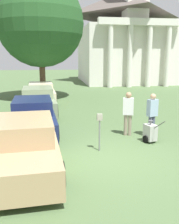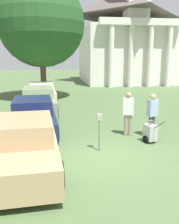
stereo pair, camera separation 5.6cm
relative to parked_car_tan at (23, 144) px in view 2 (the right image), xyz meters
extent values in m
plane|color=#4C663D|center=(2.57, 0.26, -0.68)|extent=(120.00, 120.00, 0.00)
cube|color=tan|center=(0.00, 0.04, -0.14)|extent=(2.20, 5.07, 0.71)
cube|color=tan|center=(0.01, -0.15, 0.51)|extent=(1.79, 2.18, 0.58)
cylinder|color=black|center=(0.82, 1.64, -0.33)|extent=(0.22, 0.70, 0.69)
cylinder|color=black|center=(1.02, -1.43, -0.33)|extent=(0.22, 0.70, 0.69)
cube|color=#19234C|center=(0.00, 3.65, -0.13)|extent=(2.09, 5.25, 0.71)
cube|color=#19234C|center=(0.01, 3.45, 0.50)|extent=(1.68, 2.26, 0.56)
cylinder|color=black|center=(-0.97, 5.19, -0.33)|extent=(0.22, 0.70, 0.69)
cylinder|color=black|center=(0.75, 5.30, -0.33)|extent=(0.22, 0.70, 0.69)
cylinder|color=black|center=(-0.76, 2.01, -0.33)|extent=(0.22, 0.70, 0.69)
cylinder|color=black|center=(0.96, 2.12, -0.33)|extent=(0.22, 0.70, 0.69)
cube|color=gray|center=(0.00, 7.38, -0.09)|extent=(2.17, 5.39, 0.77)
cube|color=gray|center=(0.01, 7.17, 0.56)|extent=(1.75, 2.32, 0.52)
cylinder|color=black|center=(-1.00, 8.96, -0.31)|extent=(0.23, 0.75, 0.74)
cylinder|color=black|center=(0.78, 9.07, -0.31)|extent=(0.23, 0.75, 0.74)
cylinder|color=black|center=(-0.79, 5.69, -0.31)|extent=(0.23, 0.75, 0.74)
cylinder|color=black|center=(1.00, 5.80, -0.31)|extent=(0.23, 0.75, 0.74)
cube|color=beige|center=(0.00, 10.98, -0.10)|extent=(2.13, 5.38, 0.75)
cube|color=beige|center=(0.01, 10.77, 0.50)|extent=(1.72, 2.31, 0.46)
cylinder|color=black|center=(-0.99, 12.55, -0.32)|extent=(0.23, 0.73, 0.72)
cylinder|color=black|center=(0.77, 12.67, -0.32)|extent=(0.23, 0.73, 0.72)
cylinder|color=black|center=(-0.77, 9.29, -0.32)|extent=(0.23, 0.73, 0.72)
cylinder|color=black|center=(0.98, 9.40, -0.32)|extent=(0.23, 0.73, 0.72)
cylinder|color=slate|center=(2.40, 0.92, -0.14)|extent=(0.05, 0.05, 1.08)
cube|color=gray|center=(2.40, 0.92, 0.51)|extent=(0.18, 0.09, 0.22)
cylinder|color=gray|center=(3.94, 2.46, -0.24)|extent=(0.14, 0.14, 0.87)
cylinder|color=gray|center=(3.78, 2.51, -0.24)|extent=(0.14, 0.14, 0.87)
cube|color=silver|center=(3.86, 2.49, 0.53)|extent=(0.46, 0.33, 0.69)
sphere|color=tan|center=(3.86, 2.49, 0.99)|extent=(0.23, 0.23, 0.23)
cylinder|color=#515670|center=(4.84, 2.22, -0.25)|extent=(0.14, 0.14, 0.85)
cylinder|color=#515670|center=(4.68, 2.16, -0.25)|extent=(0.14, 0.14, 0.85)
cube|color=#99B2CC|center=(4.76, 2.19, 0.51)|extent=(0.47, 0.36, 0.67)
sphere|color=tan|center=(4.76, 2.19, 0.96)|extent=(0.23, 0.23, 0.23)
cube|color=#B2B2AD|center=(4.45, 1.53, -0.29)|extent=(0.47, 0.52, 0.60)
cone|color=#59595B|center=(4.45, 1.53, 0.09)|extent=(0.18, 0.18, 0.16)
cylinder|color=#4C4C4C|center=(4.58, 1.08, 0.11)|extent=(0.20, 0.57, 0.43)
cylinder|color=black|center=(4.25, 1.47, -0.54)|extent=(0.13, 0.28, 0.28)
cylinder|color=black|center=(4.65, 1.59, -0.54)|extent=(0.13, 0.28, 0.28)
cube|color=silver|center=(10.09, 25.93, 2.70)|extent=(10.65, 12.25, 6.75)
pyramid|color=#564C47|center=(10.09, 25.93, 9.11)|extent=(10.86, 12.50, 3.04)
cylinder|color=silver|center=(6.89, 19.20, 2.53)|extent=(0.56, 0.56, 6.42)
cylinder|color=silver|center=(9.02, 19.20, 2.53)|extent=(0.56, 0.56, 6.42)
cylinder|color=silver|center=(11.15, 19.20, 2.53)|extent=(0.56, 0.56, 6.42)
cylinder|color=silver|center=(13.28, 19.20, 2.53)|extent=(0.56, 0.56, 6.42)
cube|color=silver|center=(10.09, 19.20, 6.09)|extent=(9.05, 0.70, 0.70)
cylinder|color=brown|center=(0.09, 12.46, 0.76)|extent=(0.44, 0.44, 2.88)
sphere|color=#234C23|center=(0.09, 12.46, 4.91)|extent=(6.37, 6.37, 6.37)
camera|label=1|loc=(0.92, -7.03, 2.45)|focal=40.00mm
camera|label=2|loc=(0.97, -7.04, 2.45)|focal=40.00mm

